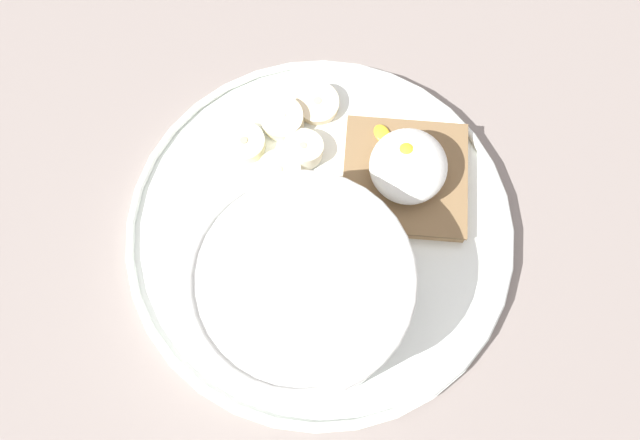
# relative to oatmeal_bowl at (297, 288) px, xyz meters

# --- Properties ---
(ground_plane) EXTENTS (1.20, 1.20, 0.02)m
(ground_plane) POSITION_rel_oatmeal_bowl_xyz_m (-0.06, 0.00, -0.05)
(ground_plane) COLOR gray
(ground_plane) RESTS_ON ground
(plate) EXTENTS (0.29, 0.29, 0.02)m
(plate) POSITION_rel_oatmeal_bowl_xyz_m (-0.06, 0.00, -0.04)
(plate) COLOR white
(plate) RESTS_ON ground_plane
(oatmeal_bowl) EXTENTS (0.15, 0.15, 0.07)m
(oatmeal_bowl) POSITION_rel_oatmeal_bowl_xyz_m (0.00, 0.00, 0.00)
(oatmeal_bowl) COLOR white
(oatmeal_bowl) RESTS_ON plate
(toast_slice) EXTENTS (0.11, 0.11, 0.01)m
(toast_slice) POSITION_rel_oatmeal_bowl_xyz_m (-0.11, 0.06, -0.03)
(toast_slice) COLOR olive
(toast_slice) RESTS_ON plate
(poached_egg) EXTENTS (0.07, 0.06, 0.03)m
(poached_egg) POSITION_rel_oatmeal_bowl_xyz_m (-0.11, 0.06, -0.00)
(poached_egg) COLOR white
(poached_egg) RESTS_ON toast_slice
(banana_slice_front) EXTENTS (0.04, 0.04, 0.02)m
(banana_slice_front) POSITION_rel_oatmeal_bowl_xyz_m (-0.14, -0.05, -0.03)
(banana_slice_front) COLOR #F4E8C0
(banana_slice_front) RESTS_ON plate
(banana_slice_left) EXTENTS (0.05, 0.05, 0.01)m
(banana_slice_left) POSITION_rel_oatmeal_bowl_xyz_m (-0.09, -0.04, -0.03)
(banana_slice_left) COLOR #F0E5BC
(banana_slice_left) RESTS_ON plate
(banana_slice_back) EXTENTS (0.04, 0.04, 0.02)m
(banana_slice_back) POSITION_rel_oatmeal_bowl_xyz_m (-0.11, -0.02, -0.03)
(banana_slice_back) COLOR #EEE5C4
(banana_slice_back) RESTS_ON plate
(banana_slice_right) EXTENTS (0.04, 0.04, 0.01)m
(banana_slice_right) POSITION_rel_oatmeal_bowl_xyz_m (-0.11, -0.07, -0.03)
(banana_slice_right) COLOR beige
(banana_slice_right) RESTS_ON plate
(banana_slice_inner) EXTENTS (0.05, 0.05, 0.01)m
(banana_slice_inner) POSITION_rel_oatmeal_bowl_xyz_m (-0.16, -0.02, -0.03)
(banana_slice_inner) COLOR beige
(banana_slice_inner) RESTS_ON plate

